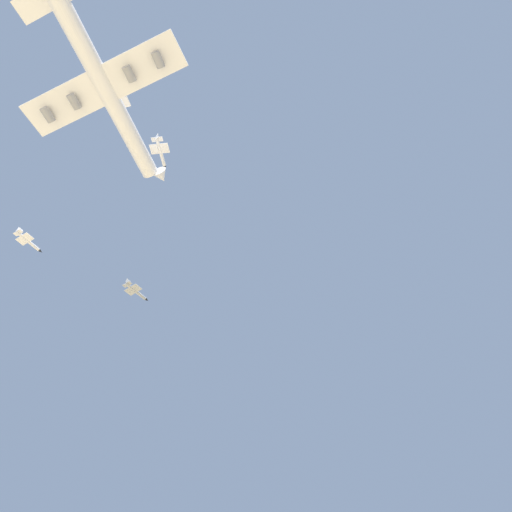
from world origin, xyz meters
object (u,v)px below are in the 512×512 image
object	(u,v)px
carrier_jet	(104,87)
chase_jet_trailing	(122,107)
chase_jet_left_wing	(161,152)
chase_jet_lead	(28,241)
chase_jet_right_wing	(136,291)

from	to	relation	value
carrier_jet	chase_jet_trailing	bearing A→B (deg)	41.06
chase_jet_left_wing	chase_jet_trailing	bearing A→B (deg)	128.08
chase_jet_lead	chase_jet_trailing	xyz separation A→B (m)	(-65.22, -30.12, 29.51)
carrier_jet	chase_jet_lead	world-z (taller)	carrier_jet
chase_jet_right_wing	chase_jet_left_wing	bearing A→B (deg)	-128.43
carrier_jet	chase_jet_right_wing	world-z (taller)	carrier_jet
chase_jet_left_wing	chase_jet_trailing	size ratio (longest dim) A/B	1.04
chase_jet_right_wing	chase_jet_trailing	size ratio (longest dim) A/B	0.97
chase_jet_trailing	chase_jet_lead	bearing A→B (deg)	56.71
chase_jet_left_wing	carrier_jet	bearing A→B (deg)	165.11
carrier_jet	chase_jet_lead	bearing A→B (deg)	59.97
chase_jet_lead	carrier_jet	bearing A→B (deg)	-111.57
chase_jet_lead	chase_jet_trailing	distance (m)	77.66
chase_jet_lead	chase_jet_right_wing	size ratio (longest dim) A/B	0.96
chase_jet_lead	chase_jet_left_wing	bearing A→B (deg)	-90.27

